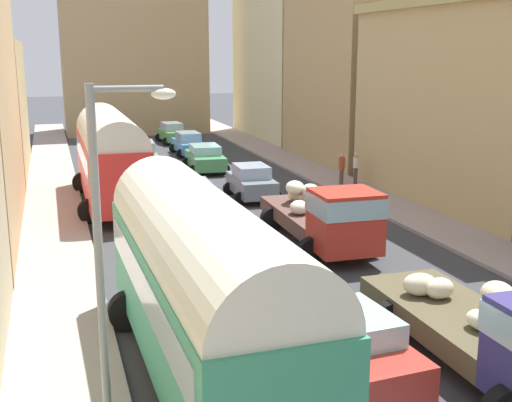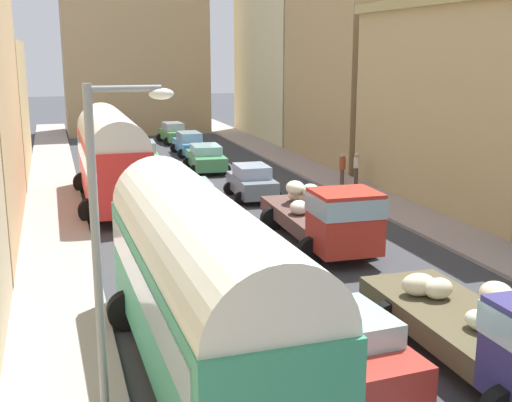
# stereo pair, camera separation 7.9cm
# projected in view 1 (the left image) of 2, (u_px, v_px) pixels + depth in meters

# --- Properties ---
(ground_plane) EXTENTS (154.00, 154.00, 0.00)m
(ground_plane) POSITION_uv_depth(u_px,v_px,m) (213.00, 199.00, 31.10)
(ground_plane) COLOR #383A3F
(sidewalk_left) EXTENTS (2.50, 70.00, 0.14)m
(sidewalk_left) POSITION_uv_depth(u_px,v_px,m) (54.00, 208.00, 28.95)
(sidewalk_left) COLOR #A3948E
(sidewalk_left) RESTS_ON ground
(sidewalk_right) EXTENTS (2.50, 70.00, 0.14)m
(sidewalk_right) POSITION_uv_depth(u_px,v_px,m) (351.00, 188.00, 33.21)
(sidewalk_right) COLOR #A4958F
(sidewalk_right) RESTS_ON ground
(building_right_2) EXTENTS (6.43, 13.02, 9.19)m
(building_right_2) POSITION_uv_depth(u_px,v_px,m) (478.00, 102.00, 29.55)
(building_right_2) COLOR tan
(building_right_2) RESTS_ON ground
(building_right_3) EXTENTS (6.07, 10.72, 12.35)m
(building_right_3) POSITION_uv_depth(u_px,v_px,m) (354.00, 62.00, 40.82)
(building_right_3) COLOR tan
(building_right_3) RESTS_ON ground
(building_right_4) EXTENTS (5.28, 12.74, 13.98)m
(building_right_4) POSITION_uv_depth(u_px,v_px,m) (286.00, 49.00, 51.77)
(building_right_4) COLOR beige
(building_right_4) RESTS_ON ground
(distant_church) EXTENTS (11.79, 6.30, 19.47)m
(distant_church) POSITION_uv_depth(u_px,v_px,m) (133.00, 48.00, 55.10)
(distant_church) COLOR tan
(distant_church) RESTS_ON ground
(parked_bus_0) EXTENTS (3.49, 9.95, 4.13)m
(parked_bus_0) POSITION_uv_depth(u_px,v_px,m) (202.00, 278.00, 13.58)
(parked_bus_0) COLOR #338A6A
(parked_bus_0) RESTS_ON ground
(parked_bus_1) EXTENTS (3.37, 9.99, 4.29)m
(parked_bus_1) POSITION_uv_depth(u_px,v_px,m) (110.00, 153.00, 29.48)
(parked_bus_1) COLOR red
(parked_bus_1) RESTS_ON ground
(cargo_truck_1) EXTENTS (3.08, 7.40, 2.47)m
(cargo_truck_1) POSITION_uv_depth(u_px,v_px,m) (326.00, 215.00, 22.91)
(cargo_truck_1) COLOR red
(cargo_truck_1) RESTS_ON ground
(car_0) EXTENTS (2.35, 3.77, 1.62)m
(car_0) POSITION_uv_depth(u_px,v_px,m) (251.00, 182.00, 31.03)
(car_0) COLOR slate
(car_0) RESTS_ON ground
(car_1) EXTENTS (2.55, 4.44, 1.53)m
(car_1) POSITION_uv_depth(u_px,v_px,m) (205.00, 158.00, 38.23)
(car_1) COLOR #459657
(car_1) RESTS_ON ground
(car_2) EXTENTS (2.18, 4.14, 1.55)m
(car_2) POSITION_uv_depth(u_px,v_px,m) (188.00, 144.00, 44.10)
(car_2) COLOR #468AC9
(car_2) RESTS_ON ground
(car_3) EXTENTS (2.25, 3.91, 1.56)m
(car_3) POSITION_uv_depth(u_px,v_px,m) (172.00, 133.00, 49.80)
(car_3) COLOR #559652
(car_3) RESTS_ON ground
(car_4) EXTENTS (2.54, 3.90, 1.53)m
(car_4) POSITION_uv_depth(u_px,v_px,m) (350.00, 346.00, 13.86)
(car_4) COLOR #B43229
(car_4) RESTS_ON ground
(car_5) EXTENTS (2.33, 4.11, 1.68)m
(car_5) POSITION_uv_depth(u_px,v_px,m) (231.00, 243.00, 21.12)
(car_5) COLOR black
(car_5) RESTS_ON ground
(car_6) EXTENTS (2.52, 4.15, 1.51)m
(car_6) POSITION_uv_depth(u_px,v_px,m) (191.00, 199.00, 27.71)
(car_6) COLOR red
(car_6) RESTS_ON ground
(car_7) EXTENTS (2.40, 4.44, 1.57)m
(car_7) POSITION_uv_depth(u_px,v_px,m) (142.00, 154.00, 39.46)
(car_7) COLOR #548C53
(car_7) RESTS_ON ground
(pedestrian_1) EXTENTS (0.39, 0.39, 1.76)m
(pedestrian_1) POSITION_uv_depth(u_px,v_px,m) (342.00, 168.00, 33.64)
(pedestrian_1) COLOR brown
(pedestrian_1) RESTS_ON ground
(pedestrian_3) EXTENTS (0.36, 0.36, 1.83)m
(pedestrian_3) POSITION_uv_depth(u_px,v_px,m) (356.00, 167.00, 33.42)
(pedestrian_3) COLOR #4E3C37
(pedestrian_3) RESTS_ON ground
(streetlamp_near) EXTENTS (1.55, 0.28, 6.37)m
(streetlamp_near) POSITION_uv_depth(u_px,v_px,m) (109.00, 231.00, 11.57)
(streetlamp_near) COLOR gray
(streetlamp_near) RESTS_ON ground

